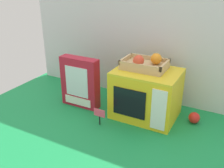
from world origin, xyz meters
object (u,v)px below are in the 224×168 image
Objects in this scene: food_groups_crate at (145,64)px; loose_toy_apple at (194,118)px; toy_microwave at (146,94)px; cookie_set_box at (80,82)px; price_sign at (99,115)px.

loose_toy_apple is at bearing 5.36° from food_groups_crate.
toy_microwave reaches higher than loose_toy_apple.
cookie_set_box reaches higher than toy_microwave.
toy_microwave is 3.69× the size of price_sign.
price_sign is at bearing -123.86° from food_groups_crate.
toy_microwave is at bearing -42.79° from food_groups_crate.
price_sign is (-0.19, -0.22, -0.08)m from toy_microwave.
loose_toy_apple is (0.47, 0.28, -0.03)m from price_sign.
price_sign is (-0.17, -0.25, -0.25)m from food_groups_crate.
cookie_set_box is 3.24× the size of price_sign.
toy_microwave is 0.18m from food_groups_crate.
loose_toy_apple is at bearing 10.28° from toy_microwave.
food_groups_crate reaches higher than cookie_set_box.
food_groups_crate is at bearing 56.14° from price_sign.
food_groups_crate reaches higher than loose_toy_apple.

